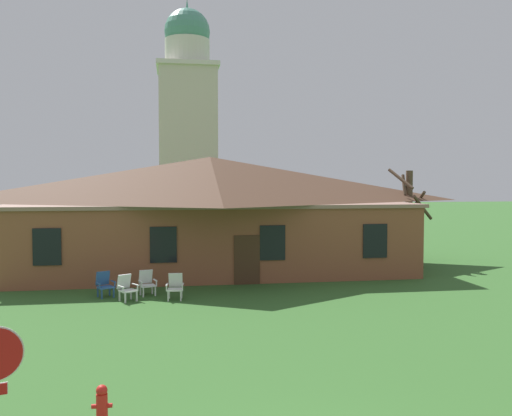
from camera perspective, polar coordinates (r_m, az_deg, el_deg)
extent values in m
cube|color=brown|center=(27.63, -4.86, -2.93)|extent=(18.38, 10.00, 3.20)
cube|color=#926D5E|center=(27.51, -4.88, 0.55)|extent=(18.75, 10.20, 0.16)
pyramid|color=#4C3323|center=(27.49, -4.89, 3.07)|extent=(19.11, 10.40, 2.26)
cube|color=black|center=(23.09, -21.31, -3.86)|extent=(1.10, 0.06, 1.50)
cube|color=black|center=(22.55, -9.81, -3.86)|extent=(1.10, 0.06, 1.50)
cube|color=black|center=(22.94, 1.77, -3.71)|extent=(1.10, 0.06, 1.50)
cube|color=black|center=(24.20, 12.54, -3.43)|extent=(1.10, 0.06, 1.50)
cube|color=#422819|center=(22.85, -0.97, -5.53)|extent=(1.10, 0.06, 2.10)
cube|color=beige|center=(46.81, -7.24, 5.97)|extent=(4.80, 4.80, 13.88)
cube|color=silver|center=(47.73, -7.29, 14.53)|extent=(5.18, 5.18, 0.36)
cylinder|color=silver|center=(48.01, -7.30, 16.02)|extent=(3.80, 3.80, 2.20)
sphere|color=#4C8E7A|center=(48.45, -7.32, 18.07)|extent=(3.88, 3.88, 3.88)
cone|color=#4C8E7A|center=(49.11, -7.34, 20.71)|extent=(0.24, 0.24, 1.00)
cube|color=#2D5693|center=(21.14, -14.88, -8.71)|extent=(0.07, 0.07, 0.36)
cube|color=#2D5693|center=(20.99, -16.07, -8.81)|extent=(0.07, 0.07, 0.36)
cube|color=#2D5693|center=(21.54, -15.29, -8.49)|extent=(0.07, 0.07, 0.36)
cube|color=#2D5693|center=(21.40, -16.46, -8.59)|extent=(0.07, 0.07, 0.36)
cube|color=#2D5693|center=(21.22, -15.68, -8.11)|extent=(0.72, 0.71, 0.05)
cube|color=#2D5693|center=(21.46, -15.97, -7.18)|extent=(0.54, 0.40, 0.54)
cube|color=#2D5693|center=(21.27, -14.93, -7.54)|extent=(0.26, 0.45, 0.03)
cube|color=#2D5693|center=(21.14, -14.77, -7.90)|extent=(0.05, 0.05, 0.22)
cube|color=#2D5693|center=(21.08, -16.42, -7.65)|extent=(0.26, 0.45, 0.03)
cube|color=#2D5693|center=(20.95, -16.27, -8.02)|extent=(0.05, 0.05, 0.22)
cube|color=white|center=(20.32, -12.55, -9.15)|extent=(0.07, 0.07, 0.36)
cube|color=white|center=(20.11, -13.72, -9.29)|extent=(0.07, 0.07, 0.36)
cube|color=white|center=(20.70, -13.15, -8.93)|extent=(0.07, 0.07, 0.36)
cube|color=white|center=(20.50, -14.29, -9.06)|extent=(0.07, 0.07, 0.36)
cube|color=white|center=(20.36, -13.43, -8.54)|extent=(0.73, 0.73, 0.05)
cube|color=white|center=(20.58, -13.85, -7.58)|extent=(0.54, 0.44, 0.54)
cube|color=white|center=(20.44, -12.69, -7.93)|extent=(0.30, 0.43, 0.03)
cube|color=white|center=(20.33, -12.46, -8.31)|extent=(0.06, 0.06, 0.22)
cube|color=white|center=(20.18, -14.15, -8.09)|extent=(0.30, 0.43, 0.03)
cube|color=white|center=(20.06, -13.93, -8.48)|extent=(0.06, 0.06, 0.22)
cube|color=white|center=(21.06, -10.66, -8.71)|extent=(0.06, 0.06, 0.36)
cube|color=white|center=(20.94, -11.88, -8.78)|extent=(0.06, 0.06, 0.36)
cube|color=white|center=(21.48, -10.97, -8.48)|extent=(0.06, 0.06, 0.36)
cube|color=white|center=(21.37, -12.17, -8.55)|extent=(0.06, 0.06, 0.36)
cube|color=white|center=(21.17, -11.43, -8.08)|extent=(0.67, 0.65, 0.05)
cube|color=white|center=(21.41, -11.64, -7.15)|extent=(0.55, 0.33, 0.54)
cube|color=white|center=(21.19, -10.65, -7.53)|extent=(0.19, 0.47, 0.03)
cube|color=white|center=(21.05, -10.53, -7.90)|extent=(0.05, 0.05, 0.22)
cube|color=white|center=(21.05, -12.19, -7.62)|extent=(0.19, 0.47, 0.03)
cube|color=white|center=(20.91, -12.08, -7.99)|extent=(0.05, 0.05, 0.22)
cube|color=silver|center=(20.06, -7.99, -9.27)|extent=(0.05, 0.05, 0.36)
cube|color=silver|center=(20.10, -9.32, -9.25)|extent=(0.05, 0.05, 0.36)
cube|color=silver|center=(20.49, -7.90, -9.01)|extent=(0.05, 0.05, 0.36)
cube|color=silver|center=(20.53, -9.20, -8.99)|extent=(0.05, 0.05, 0.36)
cube|color=silver|center=(20.25, -8.61, -8.56)|extent=(0.58, 0.57, 0.05)
cube|color=silver|center=(20.50, -8.54, -7.57)|extent=(0.53, 0.24, 0.54)
cube|color=silver|center=(20.17, -7.79, -8.04)|extent=(0.10, 0.47, 0.03)
cube|color=silver|center=(20.03, -7.82, -8.43)|extent=(0.04, 0.04, 0.22)
cube|color=silver|center=(20.22, -9.44, -8.02)|extent=(0.10, 0.47, 0.03)
cube|color=silver|center=(20.08, -9.49, -8.42)|extent=(0.04, 0.04, 0.22)
cylinder|color=brown|center=(29.54, 15.92, -0.96)|extent=(0.36, 0.36, 4.95)
cylinder|color=brown|center=(29.08, 17.28, 0.05)|extent=(1.54, 1.05, 1.34)
cylinder|color=brown|center=(29.42, 15.44, 2.37)|extent=(0.31, 0.72, 1.13)
cylinder|color=brown|center=(29.77, 16.91, 0.82)|extent=(0.24, 1.24, 1.00)
cylinder|color=brown|center=(28.88, 15.12, 3.01)|extent=(0.92, 1.45, 1.11)
cylinder|color=red|center=(10.49, -16.04, -19.84)|extent=(0.20, 0.20, 0.55)
sphere|color=red|center=(10.37, -16.07, -18.13)|extent=(0.20, 0.20, 0.20)
cylinder|color=red|center=(10.49, -16.79, -19.53)|extent=(0.10, 0.08, 0.08)
cylinder|color=red|center=(10.45, -15.30, -19.58)|extent=(0.10, 0.08, 0.08)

